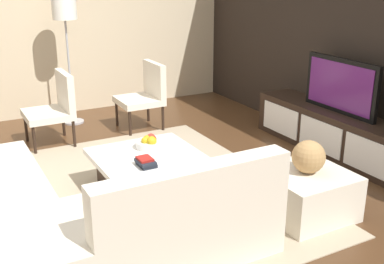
# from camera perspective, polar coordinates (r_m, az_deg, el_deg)

# --- Properties ---
(ground_plane) EXTENTS (14.00, 14.00, 0.00)m
(ground_plane) POSITION_cam_1_polar(r_m,az_deg,el_deg) (4.56, -5.74, -7.87)
(ground_plane) COLOR #4C301C
(feature_wall_back) EXTENTS (6.40, 0.12, 2.80)m
(feature_wall_back) POSITION_cam_1_polar(r_m,az_deg,el_deg) (5.71, 20.04, 11.34)
(feature_wall_back) COLOR black
(feature_wall_back) RESTS_ON ground
(side_wall_left) EXTENTS (0.12, 5.20, 2.80)m
(side_wall_left) POSITION_cam_1_polar(r_m,az_deg,el_deg) (7.21, -14.94, 13.24)
(side_wall_left) COLOR beige
(side_wall_left) RESTS_ON ground
(area_rug) EXTENTS (3.26, 2.72, 0.01)m
(area_rug) POSITION_cam_1_polar(r_m,az_deg,el_deg) (4.64, -6.23, -7.32)
(area_rug) COLOR tan
(area_rug) RESTS_ON ground
(media_console) EXTENTS (2.30, 0.49, 0.50)m
(media_console) POSITION_cam_1_polar(r_m,az_deg,el_deg) (5.74, 16.72, -0.12)
(media_console) COLOR black
(media_console) RESTS_ON ground
(television) EXTENTS (1.03, 0.06, 0.61)m
(television) POSITION_cam_1_polar(r_m,az_deg,el_deg) (5.59, 17.27, 5.27)
(television) COLOR black
(television) RESTS_ON media_console
(sectional_couch) EXTENTS (2.27, 2.30, 0.82)m
(sectional_couch) POSITION_cam_1_polar(r_m,az_deg,el_deg) (3.78, -15.32, -9.64)
(sectional_couch) COLOR beige
(sectional_couch) RESTS_ON ground
(coffee_table) EXTENTS (0.97, 0.97, 0.38)m
(coffee_table) POSITION_cam_1_polar(r_m,az_deg,el_deg) (4.59, -5.16, -4.87)
(coffee_table) COLOR black
(coffee_table) RESTS_ON ground
(accent_chair_near) EXTENTS (0.57, 0.54, 0.87)m
(accent_chair_near) POSITION_cam_1_polar(r_m,az_deg,el_deg) (5.99, -15.92, 3.13)
(accent_chair_near) COLOR black
(accent_chair_near) RESTS_ON ground
(floor_lamp) EXTENTS (0.31, 0.31, 1.73)m
(floor_lamp) POSITION_cam_1_polar(r_m,az_deg,el_deg) (6.59, -14.89, 13.24)
(floor_lamp) COLOR #A5A5AA
(floor_lamp) RESTS_ON ground
(ottoman) EXTENTS (0.70, 0.70, 0.40)m
(ottoman) POSITION_cam_1_polar(r_m,az_deg,el_deg) (4.30, 13.33, -7.12)
(ottoman) COLOR beige
(ottoman) RESTS_ON ground
(fruit_bowl) EXTENTS (0.28, 0.28, 0.14)m
(fruit_bowl) POSITION_cam_1_polar(r_m,az_deg,el_deg) (4.69, -5.01, -1.27)
(fruit_bowl) COLOR silver
(fruit_bowl) RESTS_ON coffee_table
(accent_chair_far) EXTENTS (0.56, 0.54, 0.87)m
(accent_chair_far) POSITION_cam_1_polar(r_m,az_deg,el_deg) (6.38, -5.53, 4.75)
(accent_chair_far) COLOR black
(accent_chair_far) RESTS_ON ground
(decorative_ball) EXTENTS (0.28, 0.28, 0.28)m
(decorative_ball) POSITION_cam_1_polar(r_m,az_deg,el_deg) (4.16, 13.69, -2.88)
(decorative_ball) COLOR #AD8451
(decorative_ball) RESTS_ON ottoman
(book_stack) EXTENTS (0.20, 0.15, 0.08)m
(book_stack) POSITION_cam_1_polar(r_m,az_deg,el_deg) (4.28, -5.52, -3.58)
(book_stack) COLOR #1E232D
(book_stack) RESTS_ON coffee_table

